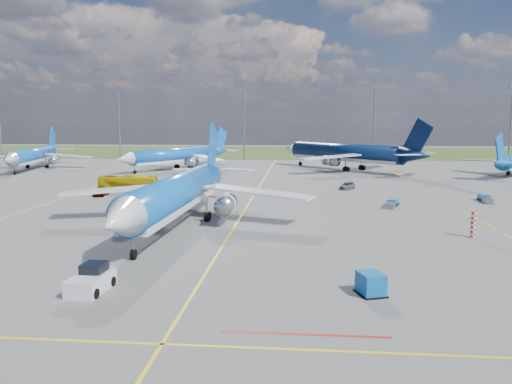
# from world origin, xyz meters

# --- Properties ---
(ground) EXTENTS (400.00, 400.00, 0.00)m
(ground) POSITION_xyz_m (0.00, 0.00, 0.00)
(ground) COLOR #575754
(ground) RESTS_ON ground
(grass_strip) EXTENTS (400.00, 80.00, 0.01)m
(grass_strip) POSITION_xyz_m (0.00, 150.00, 0.00)
(grass_strip) COLOR #2D4719
(grass_strip) RESTS_ON ground
(taxiway_lines) EXTENTS (60.25, 160.00, 0.02)m
(taxiway_lines) POSITION_xyz_m (0.17, 27.70, 0.01)
(taxiway_lines) COLOR yellow
(taxiway_lines) RESTS_ON ground
(floodlight_masts) EXTENTS (202.20, 0.50, 22.70)m
(floodlight_masts) POSITION_xyz_m (10.00, 110.00, 12.56)
(floodlight_masts) COLOR slate
(floodlight_masts) RESTS_ON ground
(warning_post) EXTENTS (0.50, 0.50, 3.00)m
(warning_post) POSITION_xyz_m (26.00, 8.00, 1.50)
(warning_post) COLOR red
(warning_post) RESTS_ON ground
(bg_jet_nw) EXTENTS (36.42, 43.81, 10.21)m
(bg_jet_nw) POSITION_xyz_m (-59.83, 75.07, 0.00)
(bg_jet_nw) COLOR blue
(bg_jet_nw) RESTS_ON ground
(bg_jet_nnw) EXTENTS (45.91, 48.64, 10.16)m
(bg_jet_nnw) POSITION_xyz_m (-23.55, 77.15, 0.00)
(bg_jet_nnw) COLOR blue
(bg_jet_nnw) RESTS_ON ground
(bg_jet_n) EXTENTS (59.15, 59.39, 12.46)m
(bg_jet_n) POSITION_xyz_m (18.72, 80.35, 0.00)
(bg_jet_n) COLOR #07193E
(bg_jet_n) RESTS_ON ground
(main_airliner) EXTENTS (35.52, 45.67, 11.63)m
(main_airliner) POSITION_xyz_m (-6.63, 11.28, 0.00)
(main_airliner) COLOR blue
(main_airliner) RESTS_ON ground
(pushback_tug) EXTENTS (2.41, 5.86, 1.96)m
(pushback_tug) POSITION_xyz_m (-7.52, -11.80, 0.79)
(pushback_tug) COLOR silver
(pushback_tug) RESTS_ON ground
(uld_container) EXTENTS (2.14, 2.39, 1.59)m
(uld_container) POSITION_xyz_m (12.73, -10.76, 0.80)
(uld_container) COLOR #0C59AA
(uld_container) RESTS_ON ground
(apron_bus) EXTENTS (10.34, 2.54, 2.87)m
(apron_bus) POSITION_xyz_m (-22.35, 38.51, 1.44)
(apron_bus) COLOR gold
(apron_bus) RESTS_ON ground
(service_car_a) EXTENTS (2.02, 4.49, 1.50)m
(service_car_a) POSITION_xyz_m (-25.13, 33.25, 0.75)
(service_car_a) COLOR #999999
(service_car_a) RESTS_ON ground
(service_car_b) EXTENTS (5.46, 3.85, 1.38)m
(service_car_b) POSITION_xyz_m (-16.21, 24.24, 0.69)
(service_car_b) COLOR #999999
(service_car_b) RESTS_ON ground
(service_car_c) EXTENTS (3.53, 4.64, 1.25)m
(service_car_c) POSITION_xyz_m (16.19, 44.77, 0.63)
(service_car_c) COLOR #999999
(service_car_c) RESTS_ON ground
(baggage_tug_w) EXTENTS (2.57, 4.65, 1.01)m
(baggage_tug_w) POSITION_xyz_m (20.86, 26.59, 0.47)
(baggage_tug_w) COLOR #1C66AA
(baggage_tug_w) RESTS_ON ground
(baggage_tug_c) EXTENTS (3.43, 5.63, 1.23)m
(baggage_tug_c) POSITION_xyz_m (-16.26, 52.12, 0.58)
(baggage_tug_c) COLOR #19529B
(baggage_tug_c) RESTS_ON ground
(baggage_tug_e) EXTENTS (1.70, 4.72, 1.04)m
(baggage_tug_e) POSITION_xyz_m (35.91, 32.36, 0.48)
(baggage_tug_e) COLOR #1B65A7
(baggage_tug_e) RESTS_ON ground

